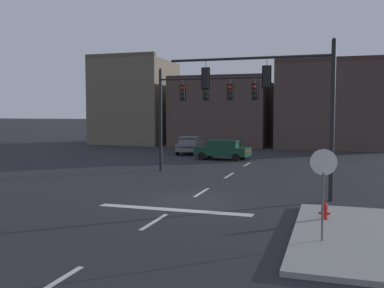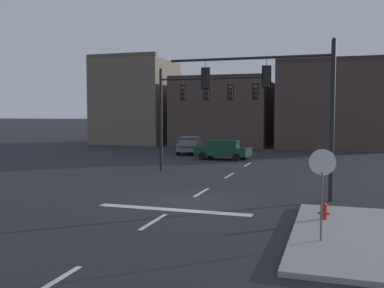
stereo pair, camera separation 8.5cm
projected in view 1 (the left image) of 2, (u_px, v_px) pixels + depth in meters
ground_plane at (189, 200)px, 19.49m from camera, size 400.00×400.00×0.00m
sidewalk_near_corner at (377, 237)px, 13.46m from camera, size 5.00×8.00×0.15m
stop_bar_paint at (173, 210)px, 17.59m from camera, size 6.40×0.50×0.01m
lane_centreline at (202, 192)px, 21.39m from camera, size 0.16×26.40×0.01m
signal_mast_near_side at (283, 94)px, 19.60m from camera, size 7.49×0.36×7.05m
signal_mast_far_side at (197, 100)px, 28.12m from camera, size 7.26×0.38×6.74m
stop_sign at (323, 173)px, 12.74m from camera, size 0.76×0.64×2.83m
car_lot_nearside at (190, 145)px, 40.99m from camera, size 2.37×4.62×1.61m
car_lot_middle at (223, 149)px, 35.99m from camera, size 4.60×2.31×1.61m
fire_hydrant at (324, 214)px, 15.44m from camera, size 0.40×0.30×0.75m
building_row at (238, 108)px, 51.66m from camera, size 33.40×11.36×10.59m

